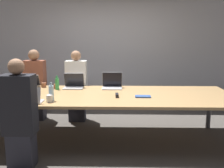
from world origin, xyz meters
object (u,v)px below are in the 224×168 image
bottle_near_left (51,93)px  person_far_midleft (77,87)px  cup_far_midleft (56,86)px  person_far_left (36,86)px  person_near_left (20,116)px  cup_near_left (50,99)px  laptop_far_center (112,84)px  bottle_far_midleft (57,84)px  bottle_far_left (11,83)px  cup_far_left (44,85)px  laptop_far_left (29,83)px  laptop_far_midleft (74,84)px  laptop_near_left (30,98)px  stapler (117,95)px

bottle_near_left → person_far_midleft: bearing=84.0°
bottle_near_left → cup_far_midleft: bearing=99.3°
bottle_near_left → person_far_left: 1.56m
person_near_left → cup_near_left: (0.27, 0.41, 0.13)m
laptop_far_center → person_far_left: bearing=163.5°
cup_near_left → bottle_far_midleft: size_ratio=0.43×
bottle_far_left → laptop_far_center: laptop_far_center is taller
cup_far_left → person_far_midleft: 0.66m
person_near_left → bottle_near_left: person_near_left is taller
laptop_far_left → laptop_far_center: laptop_far_center is taller
bottle_far_left → laptop_far_midleft: laptop_far_midleft is taller
person_near_left → cup_far_midleft: 1.34m
cup_near_left → bottle_far_midleft: (-0.10, 0.85, 0.05)m
laptop_near_left → laptop_far_center: size_ratio=0.95×
laptop_near_left → laptop_far_left: bearing=-70.2°
laptop_far_left → person_far_midleft: size_ratio=0.26×
laptop_far_midleft → bottle_near_left: bearing=-99.8°
person_near_left → cup_far_midleft: (0.14, 1.32, 0.12)m
laptop_far_midleft → cup_far_midleft: size_ratio=3.90×
person_far_left → bottle_far_midleft: 0.86m
bottle_far_left → cup_near_left: bearing=-44.8°
cup_near_left → laptop_far_left: size_ratio=0.29×
stapler → bottle_far_midleft: bearing=151.0°
cup_far_left → stapler: cup_far_left is taller
cup_far_left → laptop_far_center: (1.24, -0.04, 0.04)m
cup_near_left → stapler: cup_near_left is taller
person_near_left → bottle_near_left: size_ratio=5.21×
cup_near_left → laptop_far_center: laptop_far_center is taller
laptop_far_left → laptop_near_left: bearing=-70.2°
bottle_far_midleft → bottle_near_left: bearing=-82.2°
bottle_near_left → bottle_far_left: 1.27m
cup_far_midleft → cup_near_left: bearing=-81.9°
laptop_far_left → cup_far_left: (0.28, -0.04, -0.02)m
laptop_near_left → cup_far_left: size_ratio=3.86×
person_near_left → person_far_midleft: person_near_left is taller
bottle_far_left → person_far_midleft: person_far_midleft is taller
person_far_left → laptop_far_midleft: 0.98m
person_near_left → person_far_midleft: size_ratio=1.00×
person_far_left → cup_far_midleft: size_ratio=15.63×
cup_near_left → cup_far_left: cup_near_left is taller
cup_near_left → person_far_left: bearing=115.1°
laptop_near_left → bottle_near_left: (0.27, 0.14, 0.05)m
bottle_near_left → cup_far_left: 1.05m
bottle_near_left → laptop_far_left: bearing=123.9°
person_near_left → person_far_midleft: (0.42, 1.83, -0.00)m
laptop_near_left → cup_far_midleft: laptop_near_left is taller
laptop_far_midleft → person_far_midleft: 0.44m
laptop_far_midleft → person_far_midleft: (-0.02, 0.41, -0.15)m
bottle_near_left → person_near_left: bearing=-119.4°
cup_near_left → laptop_far_left: bearing=121.7°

